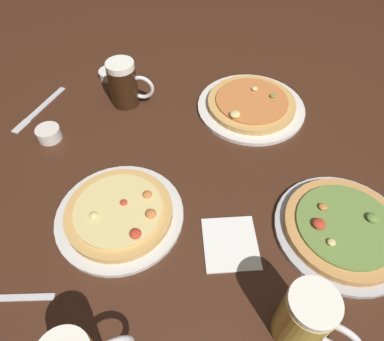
{
  "coord_description": "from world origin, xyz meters",
  "views": [
    {
      "loc": [
        -0.07,
        -0.57,
        0.7
      ],
      "look_at": [
        0.0,
        0.0,
        0.02
      ],
      "focal_mm": 32.15,
      "sensor_mm": 36.0,
      "label": 1
    }
  ],
  "objects_px": {
    "pizza_plate_far": "(251,105)",
    "ramekin_butter": "(49,134)",
    "beer_mug_pale": "(124,84)",
    "pizza_plate_near": "(120,214)",
    "pizza_plate_side": "(344,228)",
    "ramekin_sauce": "(110,74)",
    "napkin_folded": "(230,243)",
    "beer_mug_amber": "(306,318)",
    "knife_right": "(39,109)"
  },
  "relations": [
    {
      "from": "pizza_plate_far",
      "to": "ramekin_butter",
      "type": "height_order",
      "value": "pizza_plate_far"
    },
    {
      "from": "ramekin_butter",
      "to": "beer_mug_pale",
      "type": "bearing_deg",
      "value": 31.26
    },
    {
      "from": "pizza_plate_near",
      "to": "ramekin_butter",
      "type": "relative_size",
      "value": 4.47
    },
    {
      "from": "pizza_plate_side",
      "to": "pizza_plate_near",
      "type": "bearing_deg",
      "value": 168.16
    },
    {
      "from": "ramekin_sauce",
      "to": "ramekin_butter",
      "type": "relative_size",
      "value": 1.1
    },
    {
      "from": "beer_mug_pale",
      "to": "napkin_folded",
      "type": "height_order",
      "value": "beer_mug_pale"
    },
    {
      "from": "beer_mug_amber",
      "to": "pizza_plate_side",
      "type": "bearing_deg",
      "value": 48.17
    },
    {
      "from": "ramekin_sauce",
      "to": "pizza_plate_side",
      "type": "bearing_deg",
      "value": -51.43
    },
    {
      "from": "pizza_plate_side",
      "to": "ramekin_sauce",
      "type": "xyz_separation_m",
      "value": [
        -0.55,
        0.68,
        -0.0
      ]
    },
    {
      "from": "pizza_plate_far",
      "to": "ramekin_sauce",
      "type": "bearing_deg",
      "value": 152.92
    },
    {
      "from": "pizza_plate_side",
      "to": "knife_right",
      "type": "distance_m",
      "value": 0.94
    },
    {
      "from": "beer_mug_amber",
      "to": "knife_right",
      "type": "relative_size",
      "value": 0.73
    },
    {
      "from": "ramekin_sauce",
      "to": "ramekin_butter",
      "type": "bearing_deg",
      "value": -120.77
    },
    {
      "from": "beer_mug_amber",
      "to": "beer_mug_pale",
      "type": "relative_size",
      "value": 1.08
    },
    {
      "from": "beer_mug_amber",
      "to": "ramekin_butter",
      "type": "bearing_deg",
      "value": 131.86
    },
    {
      "from": "napkin_folded",
      "to": "knife_right",
      "type": "xyz_separation_m",
      "value": [
        -0.5,
        0.54,
        -0.0
      ]
    },
    {
      "from": "pizza_plate_side",
      "to": "beer_mug_amber",
      "type": "height_order",
      "value": "beer_mug_amber"
    },
    {
      "from": "pizza_plate_near",
      "to": "ramekin_sauce",
      "type": "relative_size",
      "value": 4.08
    },
    {
      "from": "beer_mug_amber",
      "to": "napkin_folded",
      "type": "distance_m",
      "value": 0.23
    },
    {
      "from": "napkin_folded",
      "to": "knife_right",
      "type": "distance_m",
      "value": 0.74
    },
    {
      "from": "pizza_plate_near",
      "to": "ramekin_sauce",
      "type": "xyz_separation_m",
      "value": [
        -0.04,
        0.58,
        -0.0
      ]
    },
    {
      "from": "pizza_plate_near",
      "to": "ramekin_sauce",
      "type": "height_order",
      "value": "pizza_plate_near"
    },
    {
      "from": "pizza_plate_near",
      "to": "pizza_plate_side",
      "type": "distance_m",
      "value": 0.52
    },
    {
      "from": "ramekin_sauce",
      "to": "knife_right",
      "type": "height_order",
      "value": "ramekin_sauce"
    },
    {
      "from": "pizza_plate_far",
      "to": "pizza_plate_near",
      "type": "bearing_deg",
      "value": -138.98
    },
    {
      "from": "pizza_plate_side",
      "to": "ramekin_butter",
      "type": "xyz_separation_m",
      "value": [
        -0.71,
        0.41,
        0.0
      ]
    },
    {
      "from": "beer_mug_pale",
      "to": "ramekin_butter",
      "type": "relative_size",
      "value": 2.12
    },
    {
      "from": "ramekin_sauce",
      "to": "beer_mug_pale",
      "type": "bearing_deg",
      "value": -68.31
    },
    {
      "from": "beer_mug_amber",
      "to": "knife_right",
      "type": "bearing_deg",
      "value": 128.69
    },
    {
      "from": "pizza_plate_side",
      "to": "ramekin_sauce",
      "type": "bearing_deg",
      "value": 128.57
    },
    {
      "from": "beer_mug_pale",
      "to": "ramekin_butter",
      "type": "height_order",
      "value": "beer_mug_pale"
    },
    {
      "from": "pizza_plate_side",
      "to": "beer_mug_amber",
      "type": "distance_m",
      "value": 0.27
    },
    {
      "from": "beer_mug_amber",
      "to": "beer_mug_pale",
      "type": "height_order",
      "value": "beer_mug_amber"
    },
    {
      "from": "pizza_plate_near",
      "to": "knife_right",
      "type": "distance_m",
      "value": 0.5
    },
    {
      "from": "ramekin_sauce",
      "to": "napkin_folded",
      "type": "xyz_separation_m",
      "value": [
        0.28,
        -0.68,
        -0.01
      ]
    },
    {
      "from": "knife_right",
      "to": "beer_mug_amber",
      "type": "bearing_deg",
      "value": -51.31
    },
    {
      "from": "beer_mug_amber",
      "to": "napkin_folded",
      "type": "height_order",
      "value": "beer_mug_amber"
    },
    {
      "from": "beer_mug_amber",
      "to": "ramekin_butter",
      "type": "relative_size",
      "value": 2.28
    },
    {
      "from": "beer_mug_amber",
      "to": "napkin_folded",
      "type": "bearing_deg",
      "value": 113.91
    },
    {
      "from": "beer_mug_pale",
      "to": "ramekin_butter",
      "type": "distance_m",
      "value": 0.27
    },
    {
      "from": "pizza_plate_far",
      "to": "pizza_plate_side",
      "type": "distance_m",
      "value": 0.47
    },
    {
      "from": "ramekin_butter",
      "to": "napkin_folded",
      "type": "relative_size",
      "value": 0.5
    },
    {
      "from": "pizza_plate_far",
      "to": "knife_right",
      "type": "height_order",
      "value": "pizza_plate_far"
    },
    {
      "from": "knife_right",
      "to": "pizza_plate_far",
      "type": "bearing_deg",
      "value": -7.06
    },
    {
      "from": "pizza_plate_side",
      "to": "beer_mug_amber",
      "type": "bearing_deg",
      "value": -131.83
    },
    {
      "from": "pizza_plate_near",
      "to": "knife_right",
      "type": "relative_size",
      "value": 1.43
    },
    {
      "from": "pizza_plate_side",
      "to": "beer_mug_amber",
      "type": "relative_size",
      "value": 2.01
    },
    {
      "from": "ramekin_sauce",
      "to": "knife_right",
      "type": "relative_size",
      "value": 0.35
    },
    {
      "from": "pizza_plate_far",
      "to": "knife_right",
      "type": "xyz_separation_m",
      "value": [
        -0.66,
        0.08,
        -0.01
      ]
    },
    {
      "from": "ramekin_sauce",
      "to": "beer_mug_amber",
      "type": "bearing_deg",
      "value": -67.11
    }
  ]
}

